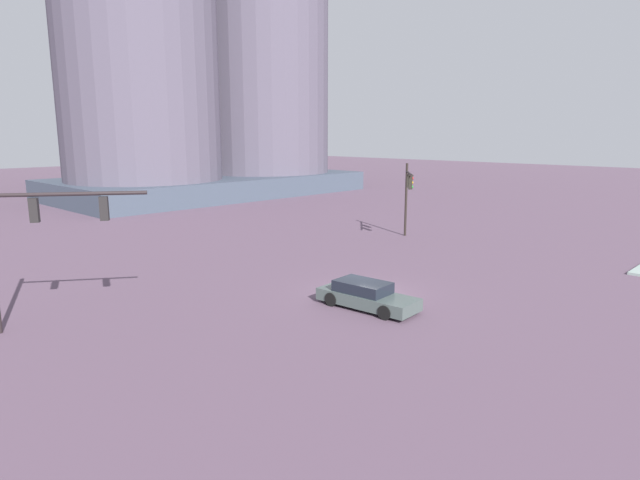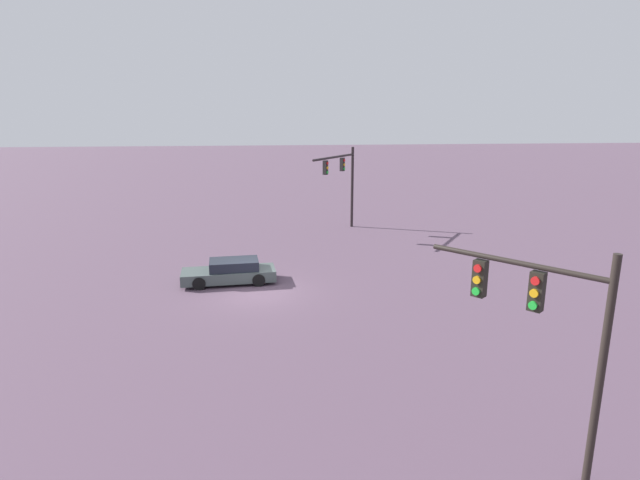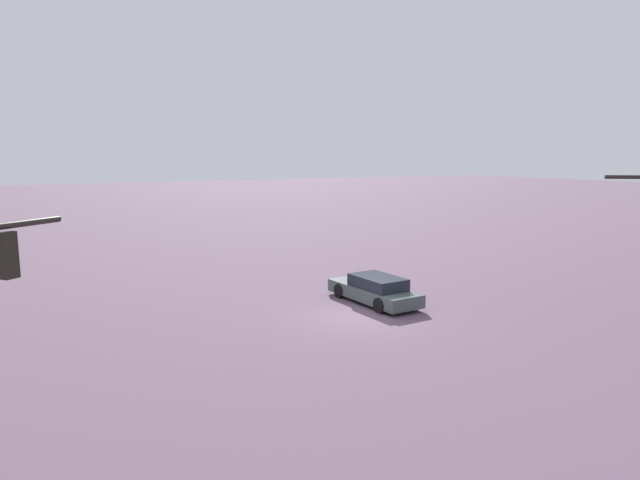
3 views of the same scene
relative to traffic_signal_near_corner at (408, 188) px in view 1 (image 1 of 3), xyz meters
name	(u,v)px [view 1 (image 1 of 3)]	position (x,y,z in m)	size (l,w,h in m)	color
ground_plane	(366,294)	(-13.27, -6.81, -3.82)	(238.69, 238.69, 0.00)	#584355
traffic_signal_near_corner	(408,188)	(0.00, 0.00, 0.00)	(3.45, 2.91, 5.58)	black
traffic_signal_opposite_side	(34,228)	(-26.09, -0.54, 0.37)	(5.00, 3.62, 6.03)	black
sedan_car_approaching	(366,296)	(-14.87, -8.14, -3.25)	(2.07, 4.81, 1.21)	#424F4C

